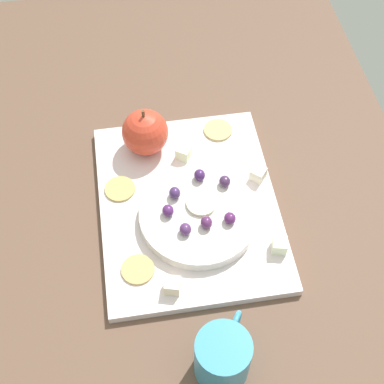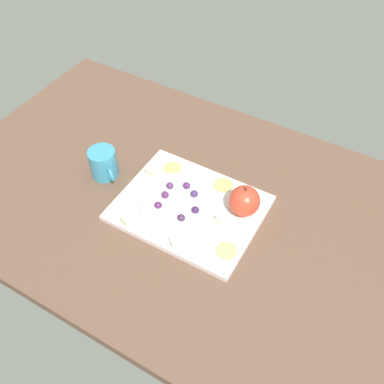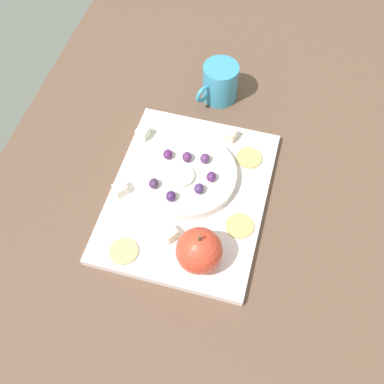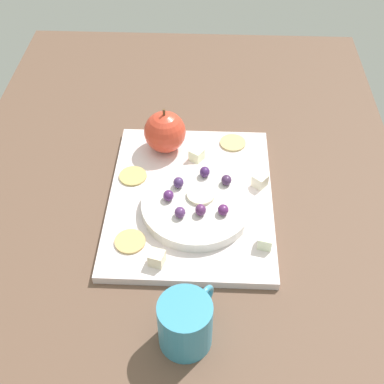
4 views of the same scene
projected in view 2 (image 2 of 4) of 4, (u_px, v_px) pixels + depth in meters
table at (178, 201)px, 114.69cm from camera, size 128.81×81.61×3.13cm
platter at (189, 208)px, 110.18cm from camera, size 35.78×28.20×1.48cm
serving_dish at (176, 202)px, 109.35cm from camera, size 18.55×18.55×1.94cm
apple_whole at (244, 201)px, 105.65cm from camera, size 7.81×7.81×7.81cm
apple_stem at (246, 189)px, 102.27cm from camera, size 0.50×0.50×1.20cm
cheese_cube_0 at (222, 220)px, 105.27cm from camera, size 3.08×3.08×2.22cm
cheese_cube_1 at (175, 243)px, 100.86cm from camera, size 3.13×3.13×2.22cm
cheese_cube_2 at (151, 171)px, 116.22cm from camera, size 2.74×2.74×2.22cm
cheese_cube_3 at (127, 220)px, 105.26cm from camera, size 2.67×2.67×2.22cm
cracker_0 at (172, 168)px, 118.34cm from camera, size 4.97×4.97×0.40cm
cracker_1 at (223, 185)px, 114.18cm from camera, size 4.97×4.97×0.40cm
cracker_2 at (226, 251)px, 100.46cm from camera, size 4.97×4.97×0.40cm
grape_0 at (170, 186)px, 110.54cm from camera, size 1.97×1.77×1.71cm
grape_1 at (187, 186)px, 110.53cm from camera, size 1.97×1.77×1.74cm
grape_2 at (181, 218)px, 103.64cm from camera, size 1.97×1.77×1.69cm
grape_3 at (195, 210)px, 105.16cm from camera, size 1.97×1.77×1.82cm
grape_4 at (195, 193)px, 108.76cm from camera, size 1.97×1.77×1.82cm
grape_5 at (165, 195)px, 108.37cm from camera, size 1.97×1.77×1.87cm
grape_6 at (158, 205)px, 106.27cm from camera, size 1.97×1.77×1.66cm
apple_slice_0 at (179, 202)px, 107.59cm from camera, size 4.72×4.72×0.60cm
cup at (104, 163)px, 116.10cm from camera, size 9.80×7.58×8.24cm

